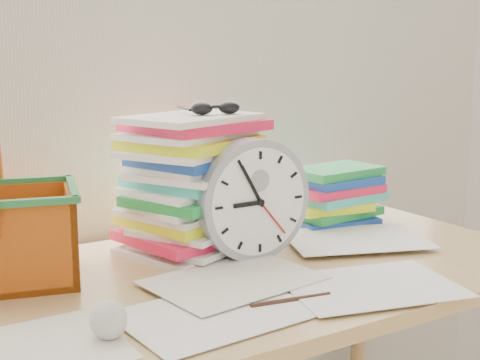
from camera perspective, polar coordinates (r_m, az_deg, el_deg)
curtain at (r=1.64m, az=-8.51°, el=14.58°), size 2.40×0.01×2.50m
desk at (r=1.40m, az=-1.41°, el=-10.79°), size 1.40×0.70×0.75m
paper_stack at (r=1.50m, az=-3.94°, el=-0.23°), size 0.38×0.35×0.31m
clock at (r=1.42m, az=1.07°, el=-1.68°), size 0.26×0.05×0.26m
sunglasses at (r=1.47m, az=-2.09°, el=6.17°), size 0.15×0.13×0.03m
book_stack at (r=1.74m, az=7.80°, el=-1.35°), size 0.26×0.20×0.15m
crumpled_ball at (r=1.08m, az=-11.20°, el=-11.60°), size 0.06×0.06×0.06m
pen at (r=1.21m, az=4.37°, el=-10.20°), size 0.16×0.04×0.01m
scattered_papers at (r=1.37m, az=-1.43°, el=-7.64°), size 1.26×0.42×0.02m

